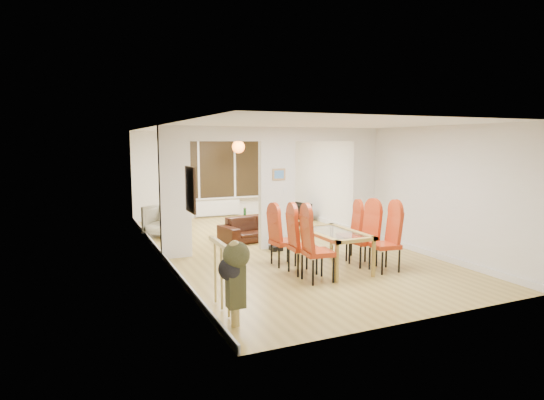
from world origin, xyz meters
TOP-DOWN VIEW (x-y plane):
  - floor at (0.00, 0.00)m, footprint 5.00×9.00m
  - room_walls at (0.00, 0.00)m, footprint 5.00×9.00m
  - divider_wall at (0.00, 0.00)m, footprint 5.00×0.18m
  - bay_window_blinds at (0.00, 4.44)m, footprint 3.00×0.08m
  - radiator at (0.00, 4.40)m, footprint 1.40×0.08m
  - pendant_light at (0.30, 3.30)m, footprint 0.36×0.36m
  - stair_newel at (-2.25, -3.20)m, footprint 0.40×1.20m
  - wall_poster at (-2.47, -2.40)m, footprint 0.04×0.52m
  - pillar_photo at (0.00, -0.10)m, footprint 0.30×0.03m
  - dining_table at (0.23, -1.99)m, footprint 0.83×1.47m
  - dining_chair_la at (-0.40, -2.50)m, footprint 0.51×0.51m
  - dining_chair_lb at (-0.41, -2.00)m, footprint 0.48×0.48m
  - dining_chair_lc at (-0.50, -1.39)m, footprint 0.47×0.47m
  - dining_chair_ra at (0.98, -2.47)m, footprint 0.50×0.50m
  - dining_chair_rb at (0.86, -1.99)m, footprint 0.49×0.49m
  - dining_chair_rc at (0.90, -1.47)m, footprint 0.47×0.47m
  - sofa at (-0.05, 0.91)m, footprint 1.98×1.08m
  - armchair at (-2.00, 2.20)m, footprint 1.18×1.18m
  - person at (-1.81, 2.15)m, footprint 0.73×0.57m
  - television at (2.00, 2.86)m, footprint 0.91×0.34m
  - coffee_table at (0.30, 2.44)m, footprint 1.11×0.80m
  - bottle at (0.20, 2.55)m, footprint 0.07×0.07m
  - bowl at (0.17, 2.46)m, footprint 0.20×0.20m
  - shoes at (-0.15, -0.28)m, footprint 0.23×0.25m

SIDE VIEW (x-z plane):
  - floor at x=0.00m, z-range -0.01..0.01m
  - shoes at x=-0.15m, z-range 0.00..0.10m
  - coffee_table at x=0.30m, z-range 0.00..0.23m
  - bowl at x=0.17m, z-range 0.23..0.28m
  - television at x=2.00m, z-range 0.00..0.52m
  - sofa at x=-0.05m, z-range 0.00..0.55m
  - radiator at x=0.00m, z-range 0.05..0.55m
  - dining_table at x=0.23m, z-range 0.00..0.69m
  - bottle at x=0.20m, z-range 0.23..0.53m
  - armchair at x=-2.00m, z-range 0.00..0.77m
  - dining_chair_rc at x=0.90m, z-range 0.00..1.02m
  - dining_chair_lc at x=-0.50m, z-range 0.00..1.04m
  - dining_chair_rb at x=0.86m, z-range 0.00..1.09m
  - stair_newel at x=-2.25m, z-range 0.00..1.10m
  - dining_chair_lb at x=-0.41m, z-range 0.00..1.10m
  - dining_chair_ra at x=0.98m, z-range 0.00..1.11m
  - dining_chair_la at x=-0.40m, z-range 0.00..1.15m
  - person at x=-1.81m, z-range 0.00..1.76m
  - room_walls at x=0.00m, z-range 0.00..2.60m
  - divider_wall at x=0.00m, z-range 0.00..2.60m
  - bay_window_blinds at x=0.00m, z-range 0.60..2.40m
  - wall_poster at x=-2.47m, z-range 1.27..1.94m
  - pillar_photo at x=0.00m, z-range 1.48..1.73m
  - pendant_light at x=0.30m, z-range 1.97..2.33m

